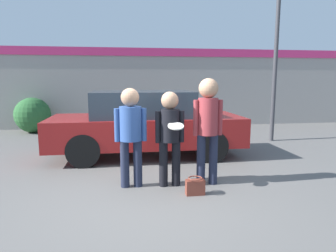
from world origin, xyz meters
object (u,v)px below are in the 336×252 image
at_px(person_right, 208,121).
at_px(parked_car_near, 146,124).
at_px(person_left, 131,129).
at_px(street_lamp, 284,25).
at_px(shrub, 33,115).
at_px(handbag, 195,186).
at_px(person_middle_with_frisbee, 170,131).

relative_size(person_right, parked_car_near, 0.41).
bearing_deg(person_left, street_lamp, 36.66).
distance_m(shrub, handbag, 7.68).
height_order(person_left, street_lamp, street_lamp).
bearing_deg(street_lamp, parked_car_near, -162.90).
xyz_separation_m(parked_car_near, street_lamp, (4.08, 1.25, 2.59)).
xyz_separation_m(shrub, handbag, (4.24, -6.39, -0.47)).
height_order(person_right, parked_car_near, person_right).
bearing_deg(parked_car_near, shrub, 133.83).
bearing_deg(person_left, person_middle_with_frisbee, -4.43).
relative_size(person_left, person_middle_with_frisbee, 1.04).
xyz_separation_m(parked_car_near, shrub, (-3.64, 3.79, -0.18)).
distance_m(person_middle_with_frisbee, shrub, 7.09).
height_order(person_left, person_right, person_right).
bearing_deg(shrub, parked_car_near, -46.17).
xyz_separation_m(person_left, shrub, (-3.24, 5.87, -0.40)).
bearing_deg(street_lamp, person_left, -143.34).
relative_size(person_left, shrub, 1.39).
relative_size(street_lamp, handbag, 18.28).
distance_m(person_middle_with_frisbee, street_lamp, 5.64).
relative_size(parked_car_near, shrub, 3.68).
distance_m(street_lamp, handbag, 6.12).
bearing_deg(person_middle_with_frisbee, shrub, 123.38).
distance_m(parked_car_near, street_lamp, 4.99).
distance_m(person_right, parked_car_near, 2.36).
xyz_separation_m(person_right, shrub, (-4.55, 5.93, -0.51)).
bearing_deg(handbag, person_right, 54.95).
height_order(person_middle_with_frisbee, shrub, person_middle_with_frisbee).
height_order(person_middle_with_frisbee, person_right, person_right).
height_order(parked_car_near, street_lamp, street_lamp).
bearing_deg(person_middle_with_frisbee, person_right, -1.44).
height_order(person_left, parked_car_near, person_left).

